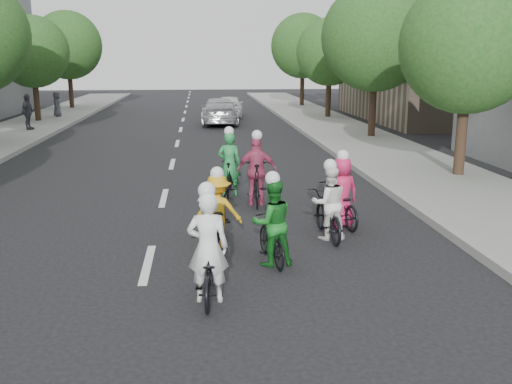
{
  "coord_description": "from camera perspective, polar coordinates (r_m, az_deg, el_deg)",
  "views": [
    {
      "loc": [
        0.98,
        -9.75,
        3.57
      ],
      "look_at": [
        2.06,
        1.19,
        1.0
      ],
      "focal_mm": 40.0,
      "sensor_mm": 36.0,
      "label": 1
    }
  ],
  "objects": [
    {
      "name": "ground",
      "position": [
        10.43,
        -10.79,
        -7.11
      ],
      "size": [
        120.0,
        120.0,
        0.0
      ],
      "primitive_type": "plane",
      "color": "black",
      "rests_on": "ground"
    },
    {
      "name": "sidewalk_right",
      "position": [
        21.25,
        13.74,
        3.31
      ],
      "size": [
        4.0,
        80.0,
        0.15
      ],
      "primitive_type": "cube",
      "color": "gray",
      "rests_on": "ground"
    },
    {
      "name": "curb_right",
      "position": [
        20.68,
        8.62,
        3.32
      ],
      "size": [
        0.18,
        80.0,
        0.18
      ],
      "primitive_type": "cube",
      "color": "#999993",
      "rests_on": "ground"
    },
    {
      "name": "bldg_se",
      "position": [
        36.94,
        18.84,
        13.14
      ],
      "size": [
        10.0,
        14.0,
        8.0
      ],
      "primitive_type": "cube",
      "color": "gray",
      "rests_on": "ground"
    },
    {
      "name": "tree_l_4",
      "position": [
        34.98,
        -21.45,
        12.92
      ],
      "size": [
        4.0,
        4.0,
        5.97
      ],
      "color": "black",
      "rests_on": "ground"
    },
    {
      "name": "tree_l_5",
      "position": [
        43.73,
        -18.32,
        13.76
      ],
      "size": [
        4.8,
        4.8,
        6.93
      ],
      "color": "black",
      "rests_on": "ground"
    },
    {
      "name": "tree_r_0",
      "position": [
        18.13,
        20.5,
        13.6
      ],
      "size": [
        4.0,
        4.0,
        5.97
      ],
      "color": "black",
      "rests_on": "ground"
    },
    {
      "name": "tree_r_1",
      "position": [
        26.54,
        11.88,
        14.93
      ],
      "size": [
        4.8,
        4.8,
        6.93
      ],
      "color": "black",
      "rests_on": "ground"
    },
    {
      "name": "tree_r_2",
      "position": [
        35.23,
        7.37,
        13.7
      ],
      "size": [
        4.0,
        4.0,
        5.97
      ],
      "color": "black",
      "rests_on": "ground"
    },
    {
      "name": "tree_r_3",
      "position": [
        44.06,
        4.71,
        14.35
      ],
      "size": [
        4.8,
        4.8,
        6.93
      ],
      "color": "black",
      "rests_on": "ground"
    },
    {
      "name": "cyclist_0",
      "position": [
        15.25,
        -2.69,
        2.06
      ],
      "size": [
        0.67,
        1.57,
        1.85
      ],
      "rotation": [
        0.0,
        0.0,
        3.01
      ],
      "color": "black",
      "rests_on": "ground"
    },
    {
      "name": "cyclist_1",
      "position": [
        14.21,
        0.07,
        1.47
      ],
      "size": [
        1.04,
        1.82,
        1.88
      ],
      "rotation": [
        0.0,
        0.0,
        3.06
      ],
      "color": "black",
      "rests_on": "ground"
    },
    {
      "name": "cyclist_2",
      "position": [
        10.08,
        1.6,
        -3.75
      ],
      "size": [
        0.84,
        1.52,
        1.69
      ],
      "rotation": [
        0.0,
        0.0,
        3.31
      ],
      "color": "black",
      "rests_on": "ground"
    },
    {
      "name": "cyclist_3",
      "position": [
        11.08,
        -3.86,
        -2.46
      ],
      "size": [
        0.98,
        2.02,
        1.59
      ],
      "rotation": [
        0.0,
        0.0,
        3.04
      ],
      "color": "black",
      "rests_on": "ground"
    },
    {
      "name": "cyclist_4",
      "position": [
        12.56,
        8.45,
        -0.75
      ],
      "size": [
        0.91,
        1.8,
        1.69
      ],
      "rotation": [
        0.0,
        0.0,
        3.33
      ],
      "color": "black",
      "rests_on": "ground"
    },
    {
      "name": "cyclist_5",
      "position": [
        8.66,
        -4.81,
        -7.01
      ],
      "size": [
        0.68,
        1.67,
        1.84
      ],
      "rotation": [
        0.0,
        0.0,
        3.07
      ],
      "color": "black",
      "rests_on": "ground"
    },
    {
      "name": "cyclist_6",
      "position": [
        11.65,
        7.23,
        -1.81
      ],
      "size": [
        0.75,
        1.8,
        1.65
      ],
      "rotation": [
        0.0,
        0.0,
        3.19
      ],
      "color": "black",
      "rests_on": "ground"
    },
    {
      "name": "follow_car_lead",
      "position": [
        32.2,
        -3.64,
        8.07
      ],
      "size": [
        2.2,
        5.1,
        1.46
      ],
      "primitive_type": "imported",
      "rotation": [
        0.0,
        0.0,
        3.11
      ],
      "color": "#BBBCC0",
      "rests_on": "ground"
    },
    {
      "name": "follow_car_trail",
      "position": [
        36.08,
        -2.68,
        8.57
      ],
      "size": [
        2.02,
        4.22,
        1.39
      ],
      "primitive_type": "imported",
      "rotation": [
        0.0,
        0.0,
        3.05
      ],
      "color": "silver",
      "rests_on": "ground"
    },
    {
      "name": "spectator_1",
      "position": [
        30.53,
        -21.86,
        7.44
      ],
      "size": [
        0.61,
        1.09,
        1.75
      ],
      "primitive_type": "imported",
      "rotation": [
        0.0,
        0.0,
        1.38
      ],
      "color": "#4C4D58",
      "rests_on": "sidewalk_left"
    },
    {
      "name": "spectator_2",
      "position": [
        37.11,
        -19.29,
        8.31
      ],
      "size": [
        0.49,
        0.74,
        1.5
      ],
      "primitive_type": "imported",
      "rotation": [
        0.0,
        0.0,
        1.58
      ],
      "color": "#4A4B57",
      "rests_on": "sidewalk_left"
    }
  ]
}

